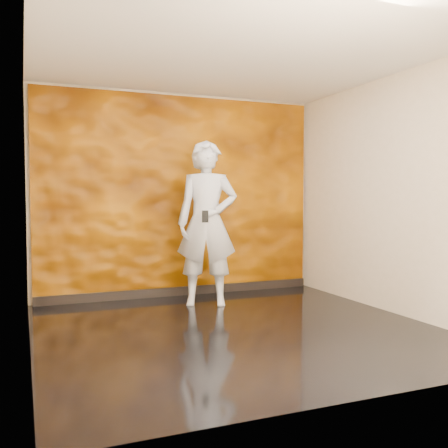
% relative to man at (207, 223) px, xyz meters
% --- Properties ---
extents(room, '(4.02, 4.02, 2.81)m').
position_rel_man_xyz_m(room, '(-0.13, -1.24, 0.36)').
color(room, black).
rests_on(room, ground).
extents(feature_wall, '(3.90, 0.06, 2.75)m').
position_rel_man_xyz_m(feature_wall, '(-0.13, 0.72, 0.34)').
color(feature_wall, '#C97101').
rests_on(feature_wall, ground).
extents(baseboard, '(3.90, 0.04, 0.12)m').
position_rel_man_xyz_m(baseboard, '(-0.13, 0.68, -0.98)').
color(baseboard, black).
rests_on(baseboard, ground).
extents(man, '(0.89, 0.74, 2.08)m').
position_rel_man_xyz_m(man, '(0.00, 0.00, 0.00)').
color(man, '#A3A7B3').
rests_on(man, ground).
extents(phone, '(0.08, 0.02, 0.15)m').
position_rel_man_xyz_m(phone, '(-0.13, -0.30, 0.09)').
color(phone, black).
rests_on(phone, man).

